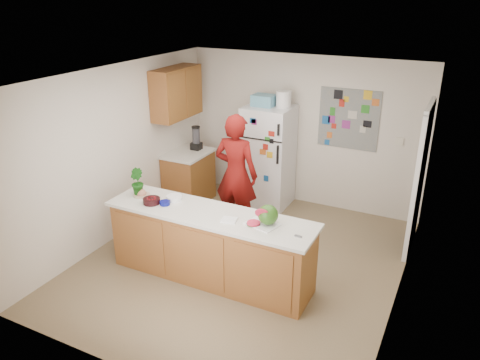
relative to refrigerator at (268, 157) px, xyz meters
The scene contains 26 objects.
floor 2.12m from the refrigerator, 76.54° to the right, with size 4.00×4.50×0.02m, color brown.
wall_back 0.71m from the refrigerator, 40.18° to the left, with size 4.00×0.02×2.50m, color beige.
wall_left 2.48m from the refrigerator, 129.69° to the right, with size 0.02×4.50×2.50m, color beige.
wall_right 3.12m from the refrigerator, 37.39° to the right, with size 0.02×4.50×2.50m, color beige.
ceiling 2.55m from the refrigerator, 76.54° to the right, with size 4.00×4.50×0.02m, color white.
doorway 2.48m from the refrigerator, 10.01° to the right, with size 0.03×0.85×2.04m, color black.
peninsula_base 2.43m from the refrigerator, 84.00° to the right, with size 2.60×0.62×0.88m, color brown.
peninsula_top 2.39m from the refrigerator, 84.00° to the right, with size 2.68×0.70×0.04m, color silver.
side_counter_base 1.41m from the refrigerator, 156.86° to the right, with size 0.60×0.80×0.86m, color brown.
side_counter_top 1.35m from the refrigerator, 156.86° to the right, with size 0.64×0.84×0.04m, color silver.
upper_cabinets 1.82m from the refrigerator, 157.05° to the right, with size 0.35×1.00×0.80m, color brown.
refrigerator is the anchor object (origin of this frame).
fridge_top_bin 0.95m from the refrigerator, behind, with size 0.35×0.28×0.18m, color #5999B2.
photo_collage 1.43m from the refrigerator, 16.61° to the left, with size 0.95×0.01×0.95m, color slate.
person 1.10m from the refrigerator, 92.23° to the right, with size 0.67×0.44×1.83m, color #650D0B.
blender_appliance 1.26m from the refrigerator, 164.44° to the right, with size 0.13×0.13×0.38m, color black.
cutting_board 2.55m from the refrigerator, 68.17° to the right, with size 0.36×0.27×0.01m, color white.
watermelon 2.57m from the refrigerator, 66.75° to the right, with size 0.24×0.24×0.24m, color #225F16.
watermelon_slice 2.57m from the refrigerator, 70.46° to the right, with size 0.15×0.15×0.02m, color #DE2954.
cherry_bowl 2.53m from the refrigerator, 102.32° to the right, with size 0.22×0.22×0.07m, color black.
white_bowl 2.29m from the refrigerator, 98.57° to the right, with size 0.20×0.20×0.06m, color white.
cobalt_bowl 2.46m from the refrigerator, 98.54° to the right, with size 0.13×0.13×0.05m, color navy.
plate 2.47m from the refrigerator, 108.89° to the right, with size 0.22×0.22×0.02m, color beige.
paper_towel 2.52m from the refrigerator, 77.14° to the right, with size 0.18×0.16×0.02m, color white.
keys 2.84m from the refrigerator, 60.00° to the right, with size 0.08×0.04×0.01m, color slate.
potted_plant 2.50m from the refrigerator, 110.58° to the right, with size 0.20×0.16×0.36m, color #0A3D10.
Camera 1 is at (2.41, -4.90, 3.45)m, focal length 35.00 mm.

